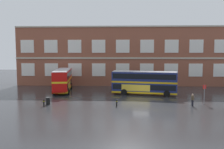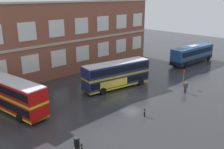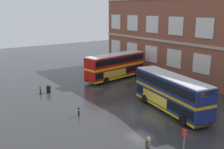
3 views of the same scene
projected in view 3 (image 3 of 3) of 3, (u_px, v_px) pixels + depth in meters
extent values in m
plane|color=#2B2B2D|center=(154.00, 112.00, 30.03)|extent=(120.00, 120.00, 0.00)
cube|color=brown|center=(220.00, 42.00, 39.78)|extent=(46.60, 8.00, 12.63)
cube|color=#B2A893|center=(203.00, 46.00, 37.55)|extent=(46.60, 0.16, 0.36)
cube|color=silver|center=(116.00, 47.00, 54.58)|extent=(2.90, 0.12, 2.78)
cube|color=silver|center=(132.00, 50.00, 50.48)|extent=(2.90, 0.12, 2.78)
cube|color=silver|center=(151.00, 54.00, 46.38)|extent=(2.90, 0.12, 2.78)
cube|color=silver|center=(174.00, 59.00, 42.28)|extent=(2.90, 0.12, 2.78)
cube|color=silver|center=(202.00, 64.00, 38.17)|extent=(2.90, 0.12, 2.78)
cube|color=silver|center=(116.00, 22.00, 53.36)|extent=(2.90, 0.12, 2.78)
cube|color=silver|center=(133.00, 23.00, 49.26)|extent=(2.90, 0.12, 2.78)
cube|color=silver|center=(152.00, 24.00, 45.16)|extent=(2.90, 0.12, 2.78)
cube|color=silver|center=(176.00, 26.00, 41.06)|extent=(2.90, 0.12, 2.78)
cube|color=silver|center=(204.00, 28.00, 36.96)|extent=(2.90, 0.12, 2.78)
cube|color=red|center=(116.00, 71.00, 43.85)|extent=(4.04, 11.25, 1.75)
cube|color=black|center=(116.00, 70.00, 43.80)|extent=(4.02, 10.82, 0.90)
cube|color=yellow|center=(116.00, 65.00, 43.60)|extent=(4.04, 11.25, 0.30)
cube|color=red|center=(116.00, 60.00, 43.38)|extent=(4.04, 11.25, 1.55)
cube|color=black|center=(116.00, 59.00, 43.36)|extent=(4.02, 10.82, 0.90)
cube|color=yellow|center=(116.00, 76.00, 44.03)|extent=(4.06, 11.25, 0.28)
cube|color=silver|center=(116.00, 54.00, 43.18)|extent=(3.91, 11.01, 0.12)
cube|color=gold|center=(115.00, 73.00, 42.04)|extent=(0.70, 4.80, 1.10)
cube|color=yellow|center=(138.00, 53.00, 46.91)|extent=(1.65, 0.29, 0.40)
cylinder|color=black|center=(137.00, 73.00, 45.68)|extent=(0.46, 1.07, 1.04)
cylinder|color=black|center=(126.00, 71.00, 47.48)|extent=(0.46, 1.07, 1.04)
cylinder|color=black|center=(106.00, 81.00, 40.93)|extent=(0.46, 1.07, 1.04)
cylinder|color=black|center=(95.00, 77.00, 42.73)|extent=(0.46, 1.07, 1.04)
cube|color=navy|center=(170.00, 100.00, 30.07)|extent=(11.28, 4.57, 1.75)
cube|color=black|center=(170.00, 99.00, 30.02)|extent=(10.86, 4.52, 0.90)
cube|color=gold|center=(171.00, 92.00, 29.82)|extent=(11.28, 4.57, 0.30)
cube|color=navy|center=(171.00, 84.00, 29.60)|extent=(11.28, 4.57, 1.55)
cube|color=black|center=(171.00, 83.00, 29.58)|extent=(10.86, 4.52, 0.90)
cube|color=gold|center=(170.00, 107.00, 30.25)|extent=(11.29, 4.59, 0.28)
cube|color=silver|center=(172.00, 76.00, 29.40)|extent=(11.05, 4.43, 0.12)
cube|color=gold|center=(154.00, 98.00, 30.69)|extent=(4.76, 0.94, 1.10)
cube|color=yellow|center=(208.00, 94.00, 24.67)|extent=(0.37, 1.64, 0.40)
cylinder|color=black|center=(183.00, 121.00, 26.33)|extent=(1.08, 0.51, 1.04)
cylinder|color=black|center=(203.00, 117.00, 27.35)|extent=(1.08, 0.51, 1.04)
cylinder|color=black|center=(145.00, 99.00, 32.64)|extent=(1.08, 0.51, 1.04)
cylinder|color=black|center=(162.00, 96.00, 33.67)|extent=(1.08, 0.51, 1.04)
cube|color=brown|center=(148.00, 143.00, 20.66)|extent=(0.33, 0.45, 0.60)
cylinder|color=brown|center=(146.00, 145.00, 20.48)|extent=(0.13, 0.13, 0.57)
cylinder|color=brown|center=(150.00, 143.00, 20.86)|extent=(0.13, 0.13, 0.57)
sphere|color=tan|center=(148.00, 138.00, 20.56)|extent=(0.22, 0.22, 0.22)
cylinder|color=slate|center=(184.00, 146.00, 19.85)|extent=(0.10, 0.10, 2.70)
cube|color=red|center=(185.00, 133.00, 19.58)|extent=(0.44, 0.04, 0.56)
cylinder|color=black|center=(49.00, 89.00, 36.68)|extent=(0.56, 0.56, 0.95)
cylinder|color=black|center=(48.00, 86.00, 36.55)|extent=(0.60, 0.60, 0.08)
cylinder|color=black|center=(79.00, 112.00, 28.73)|extent=(0.18, 0.18, 0.95)
cylinder|color=yellow|center=(79.00, 110.00, 28.68)|extent=(0.19, 0.19, 0.08)
cylinder|color=black|center=(40.00, 90.00, 36.26)|extent=(0.18, 0.18, 0.95)
cylinder|color=yellow|center=(40.00, 89.00, 36.21)|extent=(0.19, 0.19, 0.08)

